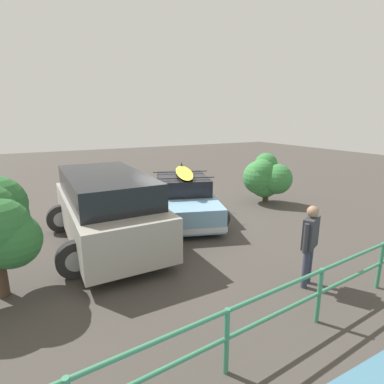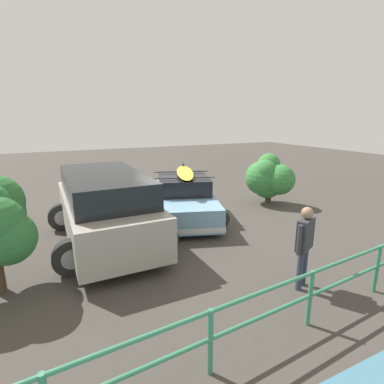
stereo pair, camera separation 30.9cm
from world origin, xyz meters
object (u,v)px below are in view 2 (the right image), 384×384
person_bystander (305,240)px  bush_near_left (268,177)px  sedan_car (184,198)px  suv_car (105,206)px

person_bystander → bush_near_left: 5.68m
sedan_car → person_bystander: sedan_car is taller
suv_car → bush_near_left: bush_near_left is taller
person_bystander → suv_car: bearing=-52.7°
suv_car → person_bystander: size_ratio=3.08×
sedan_car → person_bystander: size_ratio=2.83×
sedan_car → bush_near_left: size_ratio=2.42×
sedan_car → bush_near_left: (-3.35, 0.02, 0.38)m
sedan_car → suv_car: size_ratio=0.92×
sedan_car → suv_car: suv_car is taller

